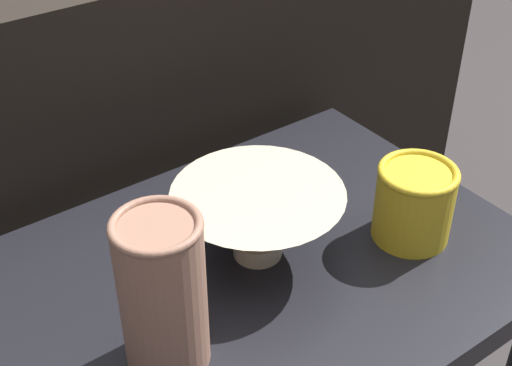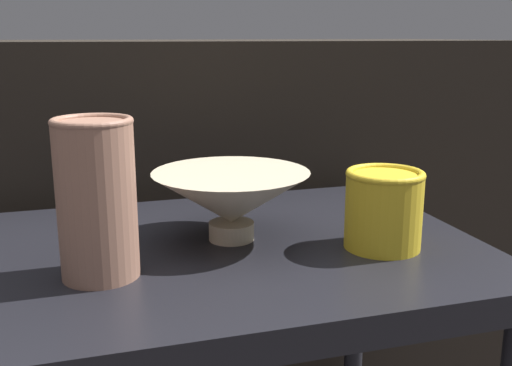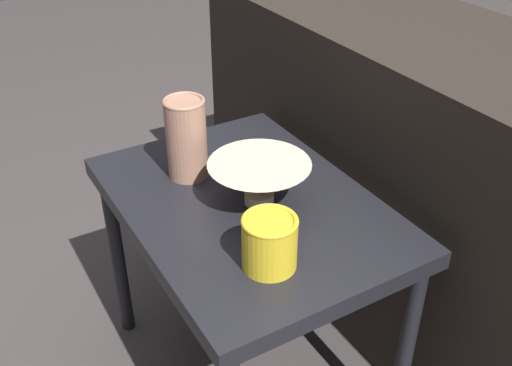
{
  "view_description": "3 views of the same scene",
  "coord_description": "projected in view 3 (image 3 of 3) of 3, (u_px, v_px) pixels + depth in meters",
  "views": [
    {
      "loc": [
        -0.4,
        -0.55,
        1.16
      ],
      "look_at": [
        0.03,
        0.04,
        0.64
      ],
      "focal_mm": 50.0,
      "sensor_mm": 36.0,
      "label": 1
    },
    {
      "loc": [
        -0.18,
        -0.76,
        0.83
      ],
      "look_at": [
        0.06,
        0.02,
        0.63
      ],
      "focal_mm": 42.0,
      "sensor_mm": 36.0,
      "label": 2
    },
    {
      "loc": [
        0.93,
        -0.53,
        1.28
      ],
      "look_at": [
        0.03,
        0.01,
        0.61
      ],
      "focal_mm": 42.0,
      "sensor_mm": 36.0,
      "label": 3
    }
  ],
  "objects": [
    {
      "name": "table",
      "position": [
        247.0,
        224.0,
        1.33
      ],
      "size": [
        0.71,
        0.5,
        0.55
      ],
      "color": "black",
      "rests_on": "ground_plane"
    },
    {
      "name": "vase_colorful_right",
      "position": [
        270.0,
        242.0,
        1.09
      ],
      "size": [
        0.1,
        0.1,
        0.11
      ],
      "color": "gold",
      "rests_on": "table"
    },
    {
      "name": "bowl",
      "position": [
        259.0,
        179.0,
        1.26
      ],
      "size": [
        0.22,
        0.22,
        0.1
      ],
      "color": "#C1B293",
      "rests_on": "table"
    },
    {
      "name": "couch_backdrop",
      "position": [
        424.0,
        186.0,
        1.61
      ],
      "size": [
        1.51,
        0.5,
        0.82
      ],
      "color": "black",
      "rests_on": "ground_plane"
    },
    {
      "name": "vase_textured_left",
      "position": [
        186.0,
        137.0,
        1.34
      ],
      "size": [
        0.09,
        0.09,
        0.19
      ],
      "color": "#996B56",
      "rests_on": "table"
    }
  ]
}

